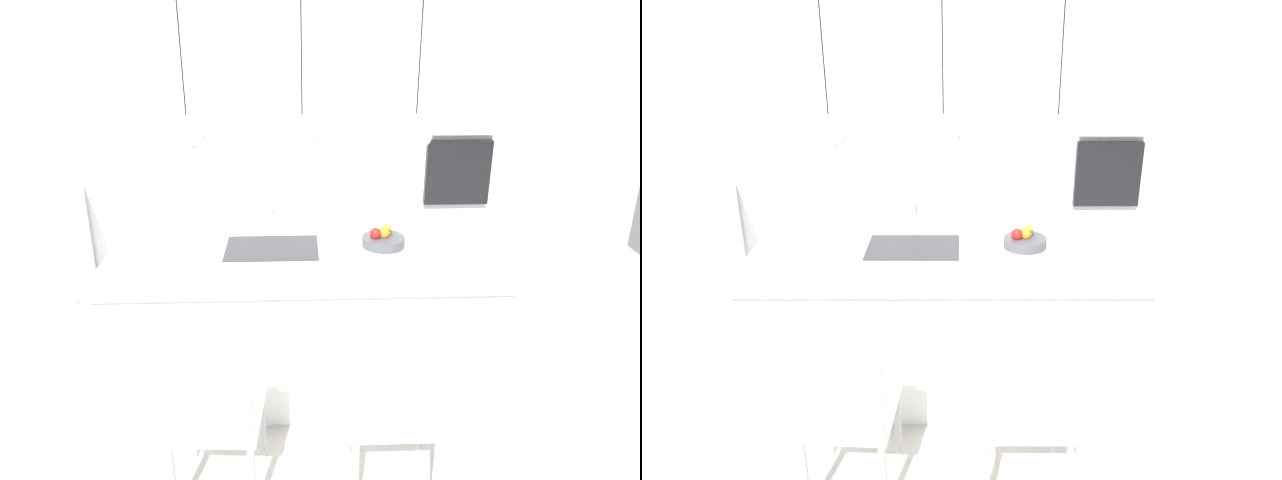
% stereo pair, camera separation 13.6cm
% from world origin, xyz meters
% --- Properties ---
extents(floor, '(6.60, 6.60, 0.00)m').
position_xyz_m(floor, '(0.00, 0.00, 0.00)').
color(floor, '#BCB7AD').
rests_on(floor, ground).
extents(back_wall, '(6.00, 0.10, 2.60)m').
position_xyz_m(back_wall, '(0.00, 1.65, 1.30)').
color(back_wall, white).
rests_on(back_wall, ground).
extents(kitchen_island, '(2.33, 1.10, 0.90)m').
position_xyz_m(kitchen_island, '(0.00, 0.00, 0.45)').
color(kitchen_island, white).
rests_on(kitchen_island, ground).
extents(sink_basin, '(0.56, 0.40, 0.02)m').
position_xyz_m(sink_basin, '(-0.19, 0.00, 0.90)').
color(sink_basin, '#2D2D30').
rests_on(sink_basin, kitchen_island).
extents(faucet, '(0.02, 0.17, 0.22)m').
position_xyz_m(faucet, '(-0.19, 0.21, 1.05)').
color(faucet, silver).
rests_on(faucet, kitchen_island).
extents(fruit_bowl, '(0.26, 0.26, 0.16)m').
position_xyz_m(fruit_bowl, '(0.49, 0.02, 0.95)').
color(fruit_bowl, '#4C4C51').
rests_on(fruit_bowl, kitchen_island).
extents(side_counter, '(1.10, 0.60, 0.84)m').
position_xyz_m(side_counter, '(-2.40, 1.28, 0.42)').
color(side_counter, white).
rests_on(side_counter, ground).
extents(microwave, '(0.54, 0.08, 0.34)m').
position_xyz_m(microwave, '(1.35, 1.58, 1.42)').
color(microwave, '#9E9EA3').
rests_on(microwave, back_wall).
extents(oven, '(0.56, 0.08, 0.56)m').
position_xyz_m(oven, '(1.35, 1.58, 0.92)').
color(oven, black).
rests_on(oven, back_wall).
extents(chair_near, '(0.46, 0.49, 0.89)m').
position_xyz_m(chair_near, '(-0.44, -1.03, 0.51)').
color(chair_near, white).
rests_on(chair_near, ground).
extents(chair_middle, '(0.45, 0.44, 0.85)m').
position_xyz_m(chair_middle, '(0.41, -1.02, 0.49)').
color(chair_middle, white).
rests_on(chair_middle, ground).
extents(pendant_light_left, '(0.21, 0.21, 0.81)m').
position_xyz_m(pendant_light_left, '(-0.64, 0.00, 1.61)').
color(pendant_light_left, silver).
extents(pendant_light_center, '(0.21, 0.21, 0.81)m').
position_xyz_m(pendant_light_center, '(0.00, 0.00, 1.61)').
color(pendant_light_center, silver).
extents(pendant_light_right, '(0.21, 0.21, 0.81)m').
position_xyz_m(pendant_light_right, '(0.64, 0.00, 1.61)').
color(pendant_light_right, silver).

